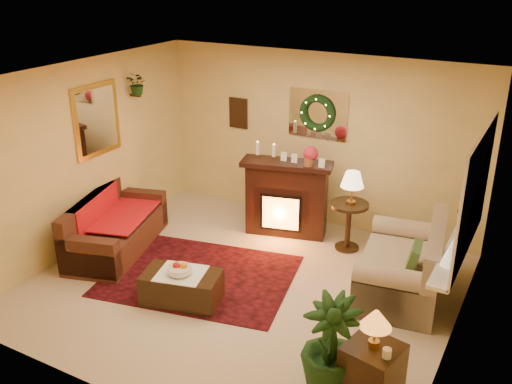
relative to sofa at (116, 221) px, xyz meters
The scene contains 31 objects.
floor 2.08m from the sofa, ahead, with size 5.00×5.00×0.00m, color beige.
ceiling 2.98m from the sofa, ahead, with size 5.00×5.00×0.00m, color white.
wall_back 3.15m from the sofa, 47.62° to the left, with size 5.00×5.00×0.00m, color #EFD88C.
wall_front 3.17m from the sofa, 47.99° to the right, with size 5.00×5.00×0.00m, color #EFD88C.
wall_left 0.98m from the sofa, behind, with size 4.50×4.50×0.00m, color #EFD88C.
wall_right 4.62m from the sofa, ahead, with size 4.50×4.50×0.00m, color #EFD88C.
area_rug 1.49m from the sofa, ahead, with size 2.36×1.77×0.01m, color #4E1C13.
sofa is the anchor object (origin of this frame).
red_throw 0.14m from the sofa, 100.77° to the left, with size 0.73×1.19×0.02m, color #BC0000.
fireplace 2.45m from the sofa, 40.63° to the left, with size 1.16×0.37×1.06m, color #322012.
poinsettia 2.87m from the sofa, 36.09° to the left, with size 0.21×0.21×0.21m, color red.
mantel_candle_a 2.25m from the sofa, 48.45° to the left, with size 0.06×0.06×0.19m, color white.
mantel_candle_b 2.43m from the sofa, 43.97° to the left, with size 0.06×0.06×0.18m, color beige.
mantel_mirror 3.27m from the sofa, 47.36° to the left, with size 0.92×0.02×0.72m, color white.
wreath 3.25m from the sofa, 46.84° to the left, with size 0.55×0.55×0.11m, color #194719.
wall_art 2.58m from the sofa, 72.70° to the left, with size 0.32×0.03×0.48m, color #381E11.
gold_mirror 1.42m from the sofa, 147.04° to the left, with size 0.03×0.84×1.00m, color gold.
hanging_plant 1.88m from the sofa, 106.16° to the left, with size 0.33×0.28×0.36m, color #194719.
loveseat 3.87m from the sofa, 12.11° to the left, with size 0.91×1.58×0.91m, color #8A7C57.
window_frame 4.69m from the sofa, ahead, with size 0.03×1.86×1.36m, color white.
window_glass 4.68m from the sofa, ahead, with size 0.02×1.70×1.22m, color black.
window_sill 4.47m from the sofa, ahead, with size 0.22×1.86×0.04m, color white.
mini_tree 4.48m from the sofa, ahead, with size 0.20×0.20×0.30m, color white.
sill_plant 4.60m from the sofa, 15.46° to the left, with size 0.26×0.21×0.48m, color #1B4813.
side_table_round 3.24m from the sofa, 28.94° to the left, with size 0.53×0.53×0.70m, color #472711.
lamp_cream 3.28m from the sofa, 28.32° to the left, with size 0.32×0.32×0.48m, color #FFE7A5.
end_table_square 4.23m from the sofa, 15.73° to the right, with size 0.47×0.47×0.58m, color #4A281B.
lamp_tiffany 4.23m from the sofa, 15.67° to the right, with size 0.29×0.29×0.43m, color #FFAB43.
coffee_table 1.73m from the sofa, 22.84° to the right, with size 0.91×0.50×0.38m, color black.
fruit_bowl 1.73m from the sofa, 23.56° to the right, with size 0.28×0.28×0.06m, color white.
floor_palm 3.87m from the sofa, 18.13° to the right, with size 1.66×1.66×2.97m, color #0F3913.
Camera 1 is at (3.12, -5.33, 3.82)m, focal length 40.00 mm.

